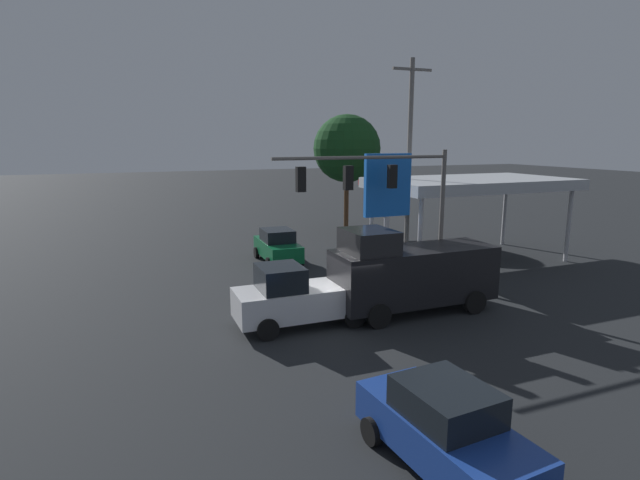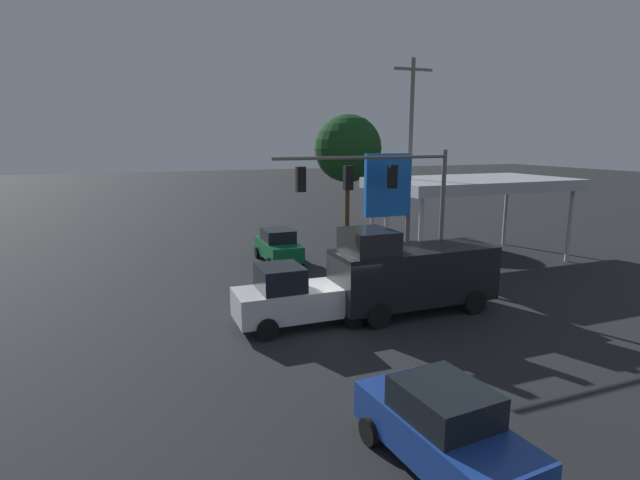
{
  "view_description": "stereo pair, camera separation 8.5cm",
  "coord_description": "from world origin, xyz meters",
  "px_view_note": "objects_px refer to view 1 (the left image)",
  "views": [
    {
      "loc": [
        7.58,
        16.83,
        6.99
      ],
      "look_at": [
        0.0,
        -2.0,
        2.9
      ],
      "focal_mm": 28.0,
      "sensor_mm": 36.0,
      "label": 1
    },
    {
      "loc": [
        7.5,
        16.86,
        6.99
      ],
      "look_at": [
        0.0,
        -2.0,
        2.9
      ],
      "focal_mm": 28.0,
      "sensor_mm": 36.0,
      "label": 2
    }
  ],
  "objects_px": {
    "street_tree": "(347,149)",
    "price_sign": "(387,193)",
    "utility_pole": "(409,159)",
    "sedan_waiting": "(445,428)",
    "sedan_far": "(278,246)",
    "pickup_parked": "(299,297)",
    "traffic_signal_assembly": "(383,189)",
    "delivery_truck": "(410,272)"
  },
  "relations": [
    {
      "from": "street_tree",
      "to": "price_sign",
      "type": "bearing_deg",
      "value": 71.79
    },
    {
      "from": "utility_pole",
      "to": "sedan_waiting",
      "type": "distance_m",
      "value": 19.35
    },
    {
      "from": "utility_pole",
      "to": "sedan_far",
      "type": "bearing_deg",
      "value": -22.19
    },
    {
      "from": "pickup_parked",
      "to": "traffic_signal_assembly",
      "type": "bearing_deg",
      "value": -159.23
    },
    {
      "from": "utility_pole",
      "to": "price_sign",
      "type": "height_order",
      "value": "utility_pole"
    },
    {
      "from": "price_sign",
      "to": "pickup_parked",
      "type": "bearing_deg",
      "value": 26.48
    },
    {
      "from": "traffic_signal_assembly",
      "to": "utility_pole",
      "type": "height_order",
      "value": "utility_pole"
    },
    {
      "from": "traffic_signal_assembly",
      "to": "sedan_far",
      "type": "xyz_separation_m",
      "value": [
        2.19,
        -8.33,
        -3.95
      ]
    },
    {
      "from": "sedan_far",
      "to": "sedan_waiting",
      "type": "relative_size",
      "value": 0.98
    },
    {
      "from": "sedan_far",
      "to": "sedan_waiting",
      "type": "height_order",
      "value": "same"
    },
    {
      "from": "traffic_signal_assembly",
      "to": "street_tree",
      "type": "xyz_separation_m",
      "value": [
        -5.67,
        -15.87,
        1.42
      ]
    },
    {
      "from": "sedan_far",
      "to": "street_tree",
      "type": "relative_size",
      "value": 0.5
    },
    {
      "from": "street_tree",
      "to": "utility_pole",
      "type": "bearing_deg",
      "value": 84.62
    },
    {
      "from": "traffic_signal_assembly",
      "to": "street_tree",
      "type": "relative_size",
      "value": 0.91
    },
    {
      "from": "pickup_parked",
      "to": "sedan_waiting",
      "type": "height_order",
      "value": "pickup_parked"
    },
    {
      "from": "street_tree",
      "to": "delivery_truck",
      "type": "bearing_deg",
      "value": 73.18
    },
    {
      "from": "sedan_far",
      "to": "street_tree",
      "type": "bearing_deg",
      "value": 135.1
    },
    {
      "from": "pickup_parked",
      "to": "utility_pole",
      "type": "bearing_deg",
      "value": -141.38
    },
    {
      "from": "traffic_signal_assembly",
      "to": "sedan_far",
      "type": "height_order",
      "value": "traffic_signal_assembly"
    },
    {
      "from": "price_sign",
      "to": "sedan_waiting",
      "type": "relative_size",
      "value": 1.41
    },
    {
      "from": "utility_pole",
      "to": "delivery_truck",
      "type": "xyz_separation_m",
      "value": [
        4.4,
        7.44,
        -4.26
      ]
    },
    {
      "from": "price_sign",
      "to": "delivery_truck",
      "type": "bearing_deg",
      "value": 80.73
    },
    {
      "from": "delivery_truck",
      "to": "street_tree",
      "type": "distance_m",
      "value": 19.16
    },
    {
      "from": "price_sign",
      "to": "street_tree",
      "type": "xyz_separation_m",
      "value": [
        -4.91,
        -14.93,
        1.68
      ]
    },
    {
      "from": "traffic_signal_assembly",
      "to": "sedan_waiting",
      "type": "bearing_deg",
      "value": 67.94
    },
    {
      "from": "traffic_signal_assembly",
      "to": "pickup_parked",
      "type": "height_order",
      "value": "traffic_signal_assembly"
    },
    {
      "from": "sedan_waiting",
      "to": "street_tree",
      "type": "xyz_separation_m",
      "value": [
        -10.06,
        -26.69,
        5.37
      ]
    },
    {
      "from": "utility_pole",
      "to": "street_tree",
      "type": "relative_size",
      "value": 1.28
    },
    {
      "from": "utility_pole",
      "to": "price_sign",
      "type": "relative_size",
      "value": 1.77
    },
    {
      "from": "sedan_far",
      "to": "pickup_parked",
      "type": "relative_size",
      "value": 0.85
    },
    {
      "from": "price_sign",
      "to": "traffic_signal_assembly",
      "type": "bearing_deg",
      "value": 51.24
    },
    {
      "from": "sedan_far",
      "to": "traffic_signal_assembly",
      "type": "bearing_deg",
      "value": 16.05
    },
    {
      "from": "traffic_signal_assembly",
      "to": "price_sign",
      "type": "relative_size",
      "value": 1.27
    },
    {
      "from": "pickup_parked",
      "to": "delivery_truck",
      "type": "height_order",
      "value": "delivery_truck"
    },
    {
      "from": "pickup_parked",
      "to": "sedan_waiting",
      "type": "relative_size",
      "value": 1.15
    },
    {
      "from": "price_sign",
      "to": "street_tree",
      "type": "height_order",
      "value": "street_tree"
    },
    {
      "from": "sedan_waiting",
      "to": "street_tree",
      "type": "bearing_deg",
      "value": 154.78
    },
    {
      "from": "sedan_waiting",
      "to": "delivery_truck",
      "type": "xyz_separation_m",
      "value": [
        -4.68,
        -8.9,
        0.74
      ]
    },
    {
      "from": "street_tree",
      "to": "pickup_parked",
      "type": "bearing_deg",
      "value": 60.07
    },
    {
      "from": "delivery_truck",
      "to": "price_sign",
      "type": "bearing_deg",
      "value": -98.99
    },
    {
      "from": "traffic_signal_assembly",
      "to": "delivery_truck",
      "type": "bearing_deg",
      "value": 98.58
    },
    {
      "from": "sedan_waiting",
      "to": "delivery_truck",
      "type": "bearing_deg",
      "value": 147.7
    }
  ]
}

